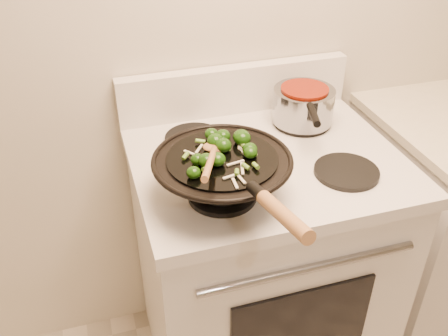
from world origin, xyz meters
name	(u,v)px	position (x,y,z in m)	size (l,w,h in m)	color
stove	(260,266)	(-0.15, 1.17, 0.47)	(0.78, 0.67, 1.08)	white
wok	(223,174)	(-0.33, 1.02, 0.99)	(0.35, 0.59, 0.19)	black
stirfry	(225,147)	(-0.31, 1.04, 1.06)	(0.20, 0.25, 0.04)	#143708
wooden_spoon	(212,155)	(-0.36, 0.99, 1.07)	(0.14, 0.28, 0.09)	#9E6B3E
saucepan	(303,105)	(0.03, 1.32, 0.99)	(0.19, 0.31, 0.11)	gray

